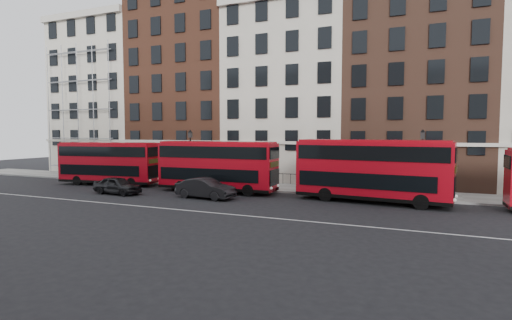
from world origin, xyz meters
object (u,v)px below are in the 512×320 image
at_px(bus_c, 371,169).
at_px(bus_a, 108,162).
at_px(car_front, 206,188).
at_px(bus_b, 217,165).
at_px(car_rear, 118,185).

bearing_deg(bus_c, bus_a, -174.24).
relative_size(bus_c, car_front, 2.32).
xyz_separation_m(bus_c, car_front, (-12.30, -3.22, -1.70)).
xyz_separation_m(bus_a, bus_b, (12.21, 0.00, 0.11)).
distance_m(bus_a, car_front, 13.42).
xyz_separation_m(bus_a, car_front, (12.95, -3.21, -1.46)).
bearing_deg(bus_a, car_front, -21.53).
relative_size(car_rear, car_front, 0.89).
distance_m(bus_a, car_rear, 6.71).
xyz_separation_m(bus_a, bus_c, (25.24, 0.01, 0.24)).
bearing_deg(bus_b, car_rear, -151.11).
height_order(bus_a, car_front, bus_a).
height_order(bus_b, bus_c, bus_c).
relative_size(bus_a, bus_b, 0.97).
distance_m(bus_c, car_front, 12.82).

